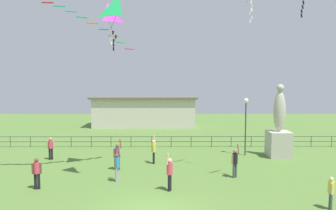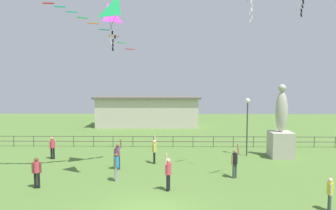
# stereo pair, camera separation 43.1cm
# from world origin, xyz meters

# --- Properties ---
(statue_monument) EXTENTS (1.63, 1.63, 5.51)m
(statue_monument) POSITION_xyz_m (9.22, 10.52, 1.77)
(statue_monument) COLOR #B2AD9E
(statue_monument) RESTS_ON ground_plane
(lamppost) EXTENTS (0.36, 0.36, 4.43)m
(lamppost) POSITION_xyz_m (6.79, 10.97, 3.22)
(lamppost) COLOR #38383D
(lamppost) RESTS_ON ground_plane
(person_0) EXTENTS (0.28, 0.44, 1.50)m
(person_0) POSITION_xyz_m (8.16, 0.66, 0.86)
(person_0) COLOR #3F4C47
(person_0) RESTS_ON ground_plane
(person_1) EXTENTS (0.31, 0.51, 1.96)m
(person_1) POSITION_xyz_m (-0.19, 8.59, 0.98)
(person_1) COLOR black
(person_1) RESTS_ON ground_plane
(person_2) EXTENTS (0.53, 0.36, 2.02)m
(person_2) POSITION_xyz_m (4.80, 5.36, 1.01)
(person_2) COLOR #3F4C47
(person_2) RESTS_ON ground_plane
(person_3) EXTENTS (0.54, 0.34, 1.99)m
(person_3) POSITION_xyz_m (-2.50, 7.04, 1.00)
(person_3) COLOR navy
(person_3) RESTS_ON ground_plane
(person_4) EXTENTS (0.49, 0.31, 1.65)m
(person_4) POSITION_xyz_m (-7.78, 9.72, 0.95)
(person_4) COLOR black
(person_4) RESTS_ON ground_plane
(person_5) EXTENTS (0.37, 0.51, 2.05)m
(person_5) POSITION_xyz_m (0.86, 3.12, 1.03)
(person_5) COLOR black
(person_5) RESTS_ON ground_plane
(person_6) EXTENTS (0.38, 0.49, 1.92)m
(person_6) POSITION_xyz_m (-2.17, 4.68, 0.96)
(person_6) COLOR #99999E
(person_6) RESTS_ON ground_plane
(person_7) EXTENTS (0.51, 0.32, 1.71)m
(person_7) POSITION_xyz_m (-6.27, 3.41, 0.98)
(person_7) COLOR black
(person_7) RESTS_ON ground_plane
(kite_2) EXTENTS (1.25, 1.22, 2.58)m
(kite_2) POSITION_xyz_m (-2.99, 7.07, 9.89)
(kite_2) COLOR #B22DB2
(kite_3) EXTENTS (1.36, 1.37, 3.00)m
(kite_3) POSITION_xyz_m (-1.94, 4.60, 9.71)
(kite_3) COLOR #1EB759
(waterfront_railing) EXTENTS (36.00, 0.06, 0.95)m
(waterfront_railing) POSITION_xyz_m (-0.41, 14.00, 0.63)
(waterfront_railing) COLOR #4C4742
(waterfront_railing) RESTS_ON ground_plane
(pavilion_building) EXTENTS (12.85, 4.39, 3.71)m
(pavilion_building) POSITION_xyz_m (-2.03, 26.00, 1.88)
(pavilion_building) COLOR beige
(pavilion_building) RESTS_ON ground_plane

